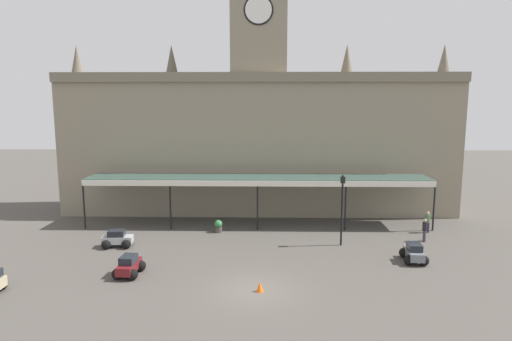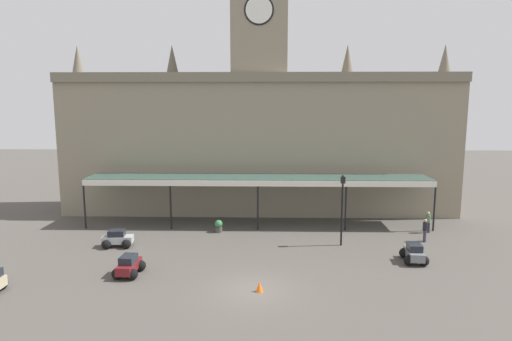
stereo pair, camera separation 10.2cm
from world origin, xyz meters
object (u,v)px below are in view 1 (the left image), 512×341
Objects in this scene: car_maroon_sedan at (129,267)px; pedestrian_beside_cars at (428,221)px; pedestrian_crossing_forecourt at (425,229)px; car_silver_sedan at (117,240)px; car_grey_sedan at (414,254)px; victorian_lamppost at (342,202)px; planter_near_kerb at (218,226)px; traffic_cone at (260,287)px.

car_maroon_sedan is 22.25m from pedestrian_beside_cars.
pedestrian_beside_cars and pedestrian_crossing_forecourt have the same top height.
car_maroon_sedan is 0.99× the size of car_silver_sedan.
victorian_lamppost is at bearing 142.33° from car_grey_sedan.
planter_near_kerb is (-16.12, -0.21, -0.42)m from pedestrian_beside_cars.
car_grey_sedan is 3.84× the size of traffic_cone.
pedestrian_crossing_forecourt is at bearing 19.02° from car_maroon_sedan.
pedestrian_beside_cars is at bearing 0.73° from planter_near_kerb.
pedestrian_beside_cars is at bearing 63.65° from car_grey_sedan.
pedestrian_crossing_forecourt reaches higher than car_silver_sedan.
victorian_lamppost is (15.60, 0.69, 2.61)m from car_silver_sedan.
car_silver_sedan is at bearing -151.30° from planter_near_kerb.
car_silver_sedan is (-2.36, 5.01, 0.00)m from car_maroon_sedan.
car_maroon_sedan is at bearing -160.98° from pedestrian_crossing_forecourt.
car_maroon_sedan is 1.26× the size of pedestrian_beside_cars.
traffic_cone is at bearing -72.70° from planter_near_kerb.
victorian_lamppost is (-7.16, -3.15, 2.20)m from pedestrian_beside_cars.
pedestrian_beside_cars reaches higher than traffic_cone.
planter_near_kerb is (-3.35, 10.75, 0.21)m from traffic_cone.
car_silver_sedan is 1.27× the size of pedestrian_crossing_forecourt.
planter_near_kerb is at bearing 63.64° from car_maroon_sedan.
victorian_lamppost reaches higher than pedestrian_beside_cars.
car_maroon_sedan is at bearing -64.79° from car_silver_sedan.
pedestrian_beside_cars is at bearing 40.61° from traffic_cone.
traffic_cone is (-5.61, -7.80, -2.84)m from victorian_lamppost.
planter_near_kerb is (4.29, 8.65, -0.01)m from car_maroon_sedan.
pedestrian_beside_cars is 8.13m from victorian_lamppost.
car_maroon_sedan is 1.26× the size of pedestrian_crossing_forecourt.
traffic_cone is (-11.78, -8.79, -0.63)m from pedestrian_crossing_forecourt.
pedestrian_beside_cars reaches higher than planter_near_kerb.
car_maroon_sedan is 5.54m from car_silver_sedan.
car_grey_sedan is at bearing -117.26° from pedestrian_crossing_forecourt.
pedestrian_crossing_forecourt reaches higher than planter_near_kerb.
victorian_lamppost is at bearing -156.27° from pedestrian_beside_cars.
car_silver_sedan is 7.58m from planter_near_kerb.
car_maroon_sedan is at bearing -171.53° from car_grey_sedan.
car_grey_sedan is 0.99× the size of car_silver_sedan.
pedestrian_beside_cars reaches higher than car_silver_sedan.
traffic_cone is at bearing -143.28° from pedestrian_crossing_forecourt.
victorian_lamppost reaches higher than planter_near_kerb.
car_silver_sedan is 12.27m from traffic_cone.
pedestrian_beside_cars is 2.38m from pedestrian_crossing_forecourt.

